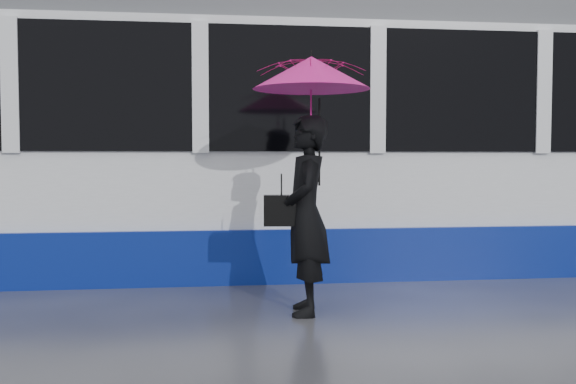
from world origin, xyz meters
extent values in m
plane|color=#28272C|center=(0.00, 0.00, 0.00)|extent=(90.00, 90.00, 0.00)
cube|color=#3F3D38|center=(0.00, 1.78, 0.01)|extent=(34.00, 0.07, 0.02)
cube|color=#3F3D38|center=(0.00, 3.22, 0.01)|extent=(34.00, 0.07, 0.02)
cube|color=white|center=(-0.33, 2.50, 1.52)|extent=(24.00, 2.40, 2.95)
cube|color=navy|center=(-0.33, 2.50, 0.31)|extent=(24.00, 2.56, 0.62)
cube|color=black|center=(-0.33, 2.50, 2.20)|extent=(23.00, 2.48, 1.40)
cube|color=#4F5156|center=(-0.33, 2.50, 3.17)|extent=(23.60, 2.20, 0.35)
imported|color=black|center=(0.13, -0.14, 0.91)|extent=(0.49, 0.69, 1.81)
imported|color=#FF1589|center=(0.18, -0.14, 1.91)|extent=(1.07, 1.09, 0.91)
cone|color=#FF1589|center=(0.18, -0.14, 2.19)|extent=(1.15, 1.15, 0.29)
cylinder|color=black|center=(0.18, -0.14, 2.36)|extent=(0.01, 0.01, 0.07)
cylinder|color=black|center=(0.26, -0.11, 1.57)|extent=(0.02, 0.02, 0.79)
cube|color=black|center=(-0.09, -0.12, 0.95)|extent=(0.33, 0.17, 0.28)
cylinder|color=black|center=(-0.09, -0.12, 1.18)|extent=(0.01, 0.01, 0.18)
camera|label=1|loc=(-0.75, -5.88, 1.42)|focal=40.00mm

